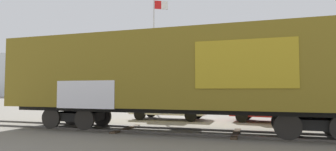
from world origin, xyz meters
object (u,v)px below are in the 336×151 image
at_px(parked_car_red, 271,107).
at_px(parked_car_white, 168,106).
at_px(freight_car, 180,73).
at_px(flagpole, 156,42).

bearing_deg(parked_car_red, parked_car_white, -176.63).
bearing_deg(freight_car, parked_car_white, 113.58).
relative_size(freight_car, parked_car_white, 3.43).
bearing_deg(parked_car_white, parked_car_red, 3.37).
relative_size(flagpole, parked_car_red, 2.17).
bearing_deg(parked_car_white, freight_car, -66.42).
xyz_separation_m(parked_car_white, parked_car_red, (5.66, 0.33, 0.00)).
height_order(flagpole, parked_car_white, flagpole).
bearing_deg(freight_car, parked_car_red, 53.93).
bearing_deg(parked_car_red, flagpole, 148.60).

